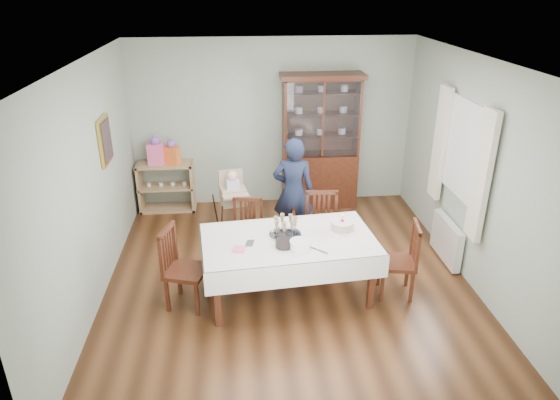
{
  "coord_description": "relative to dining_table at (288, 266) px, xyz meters",
  "views": [
    {
      "loc": [
        -0.58,
        -5.34,
        3.49
      ],
      "look_at": [
        -0.08,
        0.2,
        1.02
      ],
      "focal_mm": 32.0,
      "sensor_mm": 36.0,
      "label": 1
    }
  ],
  "objects": [
    {
      "name": "floor",
      "position": [
        0.03,
        0.31,
        -0.38
      ],
      "size": [
        5.0,
        5.0,
        0.0
      ],
      "primitive_type": "plane",
      "color": "#593319",
      "rests_on": "ground"
    },
    {
      "name": "napkin_stack",
      "position": [
        -0.57,
        -0.22,
        0.38
      ],
      "size": [
        0.16,
        0.16,
        0.02
      ],
      "primitive_type": "cube",
      "rotation": [
        0.0,
        0.0,
        -0.26
      ],
      "color": "#FF5D9E",
      "rests_on": "dining_table"
    },
    {
      "name": "plate_stack_white",
      "position": [
        0.1,
        -0.25,
        0.42
      ],
      "size": [
        0.27,
        0.27,
        0.1
      ],
      "primitive_type": "cylinder",
      "rotation": [
        0.0,
        0.0,
        -0.22
      ],
      "color": "white",
      "rests_on": "dining_table"
    },
    {
      "name": "plate_stack_dark",
      "position": [
        -0.07,
        -0.19,
        0.42
      ],
      "size": [
        0.23,
        0.23,
        0.09
      ],
      "primitive_type": "cylinder",
      "rotation": [
        0.0,
        0.0,
        -0.22
      ],
      "color": "black",
      "rests_on": "dining_table"
    },
    {
      "name": "gift_bag_pink",
      "position": [
        -1.83,
        2.57,
        0.62
      ],
      "size": [
        0.26,
        0.18,
        0.46
      ],
      "color": "#FF5D9E",
      "rests_on": "sideboard"
    },
    {
      "name": "birthday_cake",
      "position": [
        0.65,
        0.14,
        0.43
      ],
      "size": [
        0.31,
        0.31,
        0.21
      ],
      "color": "white",
      "rests_on": "dining_table"
    },
    {
      "name": "room_shell",
      "position": [
        0.03,
        0.84,
        1.32
      ],
      "size": [
        5.0,
        5.0,
        5.0
      ],
      "color": "#9EAA99",
      "rests_on": "floor"
    },
    {
      "name": "cake_knife",
      "position": [
        0.28,
        -0.3,
        0.38
      ],
      "size": [
        0.22,
        0.21,
        0.01
      ],
      "primitive_type": "cube",
      "rotation": [
        0.0,
        0.0,
        -0.77
      ],
      "color": "silver",
      "rests_on": "dining_table"
    },
    {
      "name": "sideboard",
      "position": [
        -1.72,
        2.59,
        0.02
      ],
      "size": [
        0.9,
        0.38,
        0.8
      ],
      "color": "tan",
      "rests_on": "floor"
    },
    {
      "name": "picture_frame",
      "position": [
        -2.19,
        1.11,
        1.27
      ],
      "size": [
        0.04,
        0.48,
        0.58
      ],
      "primitive_type": "cube",
      "color": "gold",
      "rests_on": "room_shell"
    },
    {
      "name": "dining_table",
      "position": [
        0.0,
        0.0,
        0.0
      ],
      "size": [
        2.1,
        1.33,
        0.76
      ],
      "rotation": [
        0.0,
        0.0,
        0.09
      ],
      "color": "#4E2413",
      "rests_on": "floor"
    },
    {
      "name": "chair_far_left",
      "position": [
        -0.47,
        0.71,
        -0.12
      ],
      "size": [
        0.46,
        0.46,
        0.91
      ],
      "rotation": [
        0.0,
        0.0,
        -0.14
      ],
      "color": "#4E2413",
      "rests_on": "floor"
    },
    {
      "name": "chair_end_left",
      "position": [
        -1.2,
        -0.09,
        -0.1
      ],
      "size": [
        0.54,
        0.54,
        0.97
      ],
      "rotation": [
        0.0,
        0.0,
        1.28
      ],
      "color": "#4E2413",
      "rests_on": "floor"
    },
    {
      "name": "china_cabinet",
      "position": [
        0.78,
        2.57,
        0.74
      ],
      "size": [
        1.3,
        0.48,
        2.18
      ],
      "color": "#4E2413",
      "rests_on": "floor"
    },
    {
      "name": "chair_far_right",
      "position": [
        0.5,
        0.64,
        -0.09
      ],
      "size": [
        0.48,
        0.48,
        0.99
      ],
      "rotation": [
        0.0,
        0.0,
        -0.08
      ],
      "color": "#4E2413",
      "rests_on": "floor"
    },
    {
      "name": "high_chair",
      "position": [
        -0.64,
        1.5,
        0.02
      ],
      "size": [
        0.55,
        0.55,
        1.05
      ],
      "rotation": [
        0.0,
        0.0,
        0.2
      ],
      "color": "black",
      "rests_on": "floor"
    },
    {
      "name": "chair_end_right",
      "position": [
        1.3,
        -0.1,
        -0.11
      ],
      "size": [
        0.48,
        0.48,
        0.93
      ],
      "rotation": [
        0.0,
        0.0,
        -1.74
      ],
      "color": "#4E2413",
      "rests_on": "floor"
    },
    {
      "name": "radiator",
      "position": [
        2.19,
        0.61,
        -0.08
      ],
      "size": [
        0.1,
        0.8,
        0.55
      ],
      "primitive_type": "cube",
      "color": "white",
      "rests_on": "floor"
    },
    {
      "name": "window",
      "position": [
        2.25,
        0.61,
        1.17
      ],
      "size": [
        0.04,
        1.02,
        1.22
      ],
      "primitive_type": "cube",
      "color": "white",
      "rests_on": "room_shell"
    },
    {
      "name": "cutlery",
      "position": [
        -0.49,
        -0.09,
        0.38
      ],
      "size": [
        0.14,
        0.18,
        0.01
      ],
      "primitive_type": null,
      "rotation": [
        0.0,
        0.0,
        -0.2
      ],
      "color": "silver",
      "rests_on": "dining_table"
    },
    {
      "name": "curtain_right",
      "position": [
        2.19,
        1.23,
        1.07
      ],
      "size": [
        0.07,
        0.3,
        1.55
      ],
      "primitive_type": "cube",
      "color": "silver",
      "rests_on": "room_shell"
    },
    {
      "name": "curtain_left",
      "position": [
        2.19,
        -0.01,
        1.07
      ],
      "size": [
        0.07,
        0.3,
        1.55
      ],
      "primitive_type": "cube",
      "color": "silver",
      "rests_on": "room_shell"
    },
    {
      "name": "woman",
      "position": [
        0.2,
        1.29,
        0.4
      ],
      "size": [
        0.62,
        0.46,
        1.57
      ],
      "primitive_type": "imported",
      "rotation": [
        0.0,
        0.0,
        2.99
      ],
      "color": "#161C32",
      "rests_on": "floor"
    },
    {
      "name": "champagne_tray",
      "position": [
        -0.03,
        0.07,
        0.44
      ],
      "size": [
        0.38,
        0.38,
        0.23
      ],
      "color": "silver",
      "rests_on": "dining_table"
    },
    {
      "name": "gift_bag_orange",
      "position": [
        -1.58,
        2.57,
        0.59
      ],
      "size": [
        0.26,
        0.22,
        0.4
      ],
      "color": "orange",
      "rests_on": "sideboard"
    }
  ]
}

